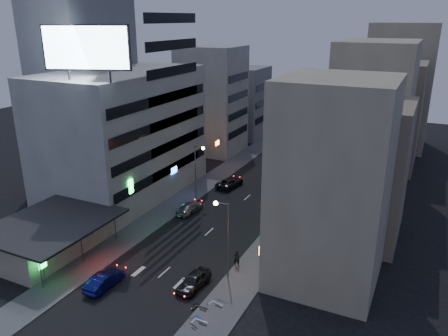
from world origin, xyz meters
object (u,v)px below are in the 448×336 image
Objects in this scene: parked_car_right_far at (307,171)px; scooter_black_a at (199,324)px; scooter_silver_b at (224,300)px; scooter_black_b at (208,303)px; scooter_silver_a at (209,317)px; person at (237,258)px; road_car_blue at (104,280)px; road_car_silver at (190,207)px; parked_car_right_mid at (282,202)px; parked_car_left at (230,182)px; scooter_blue at (206,316)px; parked_car_right_near at (194,281)px.

scooter_black_a is at bearing -89.31° from parked_car_right_far.
parked_car_right_far is 2.28× the size of scooter_silver_b.
scooter_black_b reaches higher than parked_car_right_far.
parked_car_right_far is at bearing 6.99° from scooter_silver_a.
scooter_silver_b is at bearing 91.75° from person.
parked_car_right_far is at bearing -101.01° from person.
person is at bearing -139.11° from road_car_blue.
scooter_silver_a is (12.90, -19.01, 0.06)m from road_car_silver.
parked_car_left is at bearing 163.35° from parked_car_right_mid.
parked_car_right_far is 23.81m from road_car_silver.
parked_car_right_near is at bearing 62.98° from scooter_blue.
person is at bearing 30.06° from scooter_blue.
person is at bearing 5.09° from scooter_black_b.
road_car_silver is 20.88m from scooter_silver_b.
scooter_blue is (12.58, -18.99, -0.00)m from road_car_silver.
person reaches higher than road_car_blue.
scooter_silver_a is at bearing -71.19° from scooter_blue.
road_car_silver reaches higher than scooter_silver_b.
road_car_silver is at bearing -86.79° from road_car_blue.
parked_car_right_near is 2.30× the size of scooter_black_b.
parked_car_right_mid is 0.88× the size of parked_car_right_far.
scooter_silver_a is 0.32m from scooter_blue.
scooter_blue reaches higher than scooter_black_a.
parked_car_right_mid is at bearing 26.12° from scooter_black_a.
person reaches higher than scooter_black_b.
road_car_silver is at bearing -142.07° from parked_car_right_mid.
scooter_silver_b is at bearing 130.71° from road_car_silver.
scooter_black_a is 0.81× the size of scooter_silver_b.
parked_car_right_mid is at bearing -90.80° from parked_car_right_far.
parked_car_right_near reaches higher than parked_car_right_far.
scooter_black_b is at bearing 32.71° from scooter_black_a.
scooter_black_b is at bearing 81.82° from person.
parked_car_right_far is at bearing 92.12° from parked_car_right_near.
road_car_blue is 2.47× the size of person.
road_car_silver is at bearing 92.00° from parked_car_left.
parked_car_right_near is 0.84× the size of parked_car_left.
road_car_blue is at bearing -105.03° from parked_car_right_far.
parked_car_right_near is 2.37× the size of scooter_blue.
person reaches higher than road_car_silver.
person is (10.09, 8.90, 0.29)m from road_car_blue.
person is (1.10, -31.22, 0.40)m from parked_car_right_far.
road_car_silver reaches higher than parked_car_right_mid.
road_car_blue is 18.64m from road_car_silver.
parked_car_right_mid is 26.42m from scooter_silver_a.
road_car_silver is at bearing 125.20° from parked_car_right_near.
parked_car_right_far is 0.98× the size of road_car_blue.
scooter_silver_b reaches higher than scooter_black_b.
person reaches higher than scooter_silver_a.
scooter_black_a is at bearing -165.36° from scooter_blue.
parked_car_left is 10.87m from road_car_silver.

